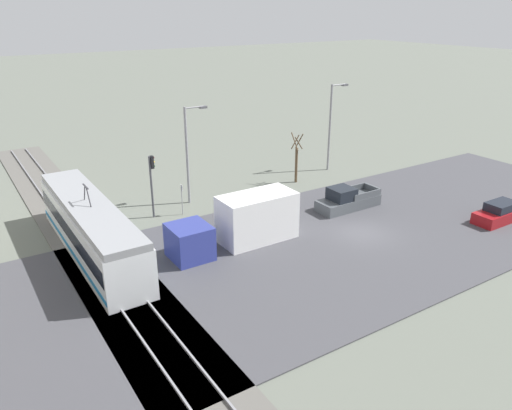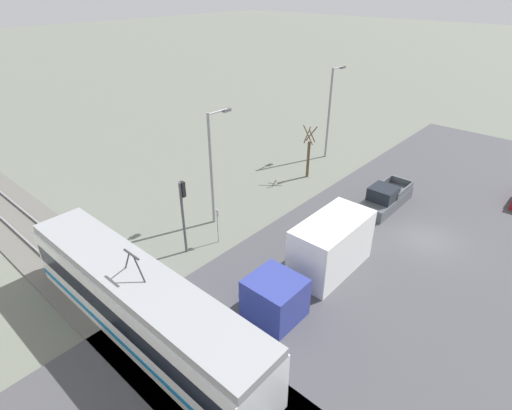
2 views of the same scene
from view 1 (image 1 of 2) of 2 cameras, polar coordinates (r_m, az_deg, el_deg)
name	(u,v)px [view 1 (image 1 of 2)]	position (r m, az deg, el deg)	size (l,w,h in m)	color
ground_plane	(361,234)	(35.76, 11.94, -3.22)	(320.00, 320.00, 0.00)	#60665B
road_surface	(361,233)	(35.74, 11.95, -3.16)	(17.48, 48.27, 0.08)	#424247
rail_bed	(132,304)	(27.88, -13.93, -10.95)	(73.61, 4.40, 0.22)	#5B5954
light_rail_tram	(91,229)	(33.19, -18.32, -2.62)	(14.99, 2.84, 4.54)	white
box_truck	(242,223)	(32.85, -1.64, -2.04)	(2.57, 8.82, 3.21)	navy
pickup_truck	(347,200)	(39.51, 10.38, 0.55)	(1.90, 5.28, 1.80)	#4C5156
sedan_car_0	(500,213)	(40.84, 26.13, -0.82)	(1.70, 4.54, 1.45)	maroon
traffic_light_pole	(152,178)	(37.42, -11.82, 3.07)	(0.28, 0.47, 4.76)	#47474C
street_tree	(296,160)	(44.75, 4.64, 5.14)	(1.08, 0.89, 4.53)	brown
street_lamp_near_crossing	(189,148)	(39.53, -7.65, 6.44)	(0.36, 1.95, 7.76)	gray
street_lamp_mid_block	(332,121)	(48.20, 8.64, 9.43)	(0.36, 1.95, 8.18)	gray
no_parking_sign	(182,197)	(38.02, -8.47, 0.94)	(0.32, 0.08, 2.39)	gray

